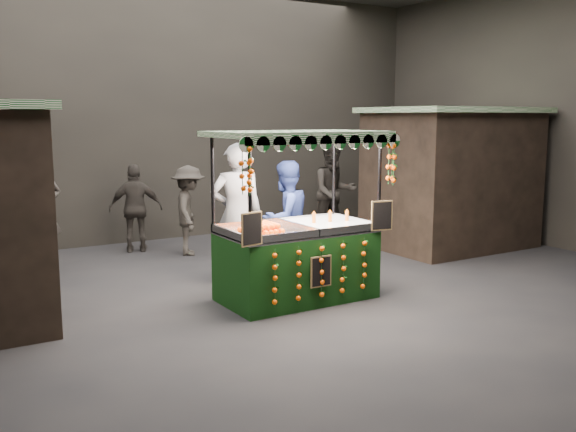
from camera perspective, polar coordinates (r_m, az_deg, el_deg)
ground at (r=8.57m, az=0.56°, el=-7.50°), size 12.00×12.00×0.00m
market_hall at (r=8.28m, az=0.59°, el=15.58°), size 12.10×10.10×5.05m
neighbour_stall_right at (r=12.24m, az=14.49°, el=3.40°), size 3.00×2.20×2.60m
juice_stall at (r=8.40m, az=0.97°, el=-2.95°), size 2.32×1.36×2.24m
vendor_grey at (r=9.16m, az=-4.64°, el=0.15°), size 0.86×0.70×2.06m
vendor_blue at (r=9.59m, az=-0.22°, el=-0.29°), size 0.99×0.85×1.78m
shopper_0 at (r=10.61m, az=-21.64°, el=0.37°), size 0.77×0.58×1.92m
shopper_1 at (r=12.46m, az=4.16°, el=2.17°), size 1.09×0.95×1.93m
shopper_2 at (r=11.72m, az=-13.56°, el=0.69°), size 1.01×0.68×1.60m
shopper_3 at (r=11.29m, az=-8.94°, el=0.50°), size 0.94×1.17×1.59m
shopper_5 at (r=13.31m, az=10.47°, el=1.72°), size 0.92×1.54×1.58m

